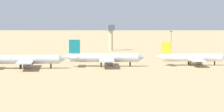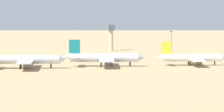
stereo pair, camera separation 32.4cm
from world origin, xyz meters
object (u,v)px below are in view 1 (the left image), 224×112
object	(u,v)px
parked_jet_yellow_5	(191,58)
control_tower	(111,35)
light_pole_west	(171,40)
parked_jet_teal_4	(103,58)
parked_jet_teal_3	(23,60)

from	to	relation	value
parked_jet_yellow_5	control_tower	distance (m)	134.97
light_pole_west	parked_jet_teal_4	bearing A→B (deg)	-123.74
parked_jet_teal_3	control_tower	xyz separation A→B (m)	(71.20, 134.28, 7.27)
parked_jet_teal_4	control_tower	world-z (taller)	control_tower
parked_jet_teal_3	light_pole_west	world-z (taller)	light_pole_west
parked_jet_teal_4	parked_jet_yellow_5	xyz separation A→B (m)	(47.61, -2.98, -0.48)
parked_jet_yellow_5	light_pole_west	distance (m)	107.73
control_tower	parked_jet_teal_3	bearing A→B (deg)	-117.93
parked_jet_yellow_5	parked_jet_teal_3	bearing A→B (deg)	-170.41
parked_jet_yellow_5	control_tower	world-z (taller)	control_tower
parked_jet_teal_3	light_pole_west	xyz separation A→B (m)	(110.68, 106.38, 4.30)
parked_jet_teal_3	parked_jet_teal_4	xyz separation A→B (m)	(42.14, 3.79, -0.01)
parked_jet_teal_3	parked_jet_yellow_5	xyz separation A→B (m)	(89.75, 0.81, -0.48)
control_tower	light_pole_west	world-z (taller)	control_tower
parked_jet_yellow_5	control_tower	size ratio (longest dim) A/B	1.95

